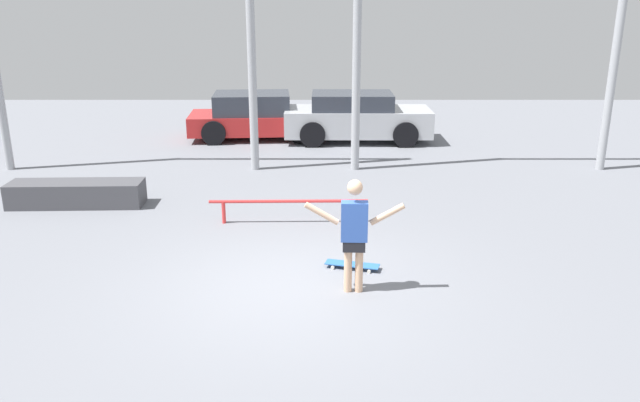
{
  "coord_description": "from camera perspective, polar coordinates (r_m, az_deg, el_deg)",
  "views": [
    {
      "loc": [
        0.37,
        -8.16,
        3.89
      ],
      "look_at": [
        0.33,
        1.73,
        0.74
      ],
      "focal_mm": 35.0,
      "sensor_mm": 36.0,
      "label": 1
    }
  ],
  "objects": [
    {
      "name": "ground_plane",
      "position": [
        9.05,
        -2.18,
        -7.79
      ],
      "size": [
        36.0,
        36.0,
        0.0
      ],
      "primitive_type": "plane",
      "color": "slate"
    },
    {
      "name": "parked_car_silver",
      "position": [
        18.38,
        3.53,
        7.64
      ],
      "size": [
        4.22,
        1.95,
        1.41
      ],
      "rotation": [
        0.0,
        0.0,
        -0.01
      ],
      "color": "#B7BABF",
      "rests_on": "ground_plane"
    },
    {
      "name": "skateboarder",
      "position": [
        8.56,
        3.33,
        -2.67
      ],
      "size": [
        1.38,
        0.21,
        1.63
      ],
      "rotation": [
        0.0,
        0.0,
        -0.03
      ],
      "color": "#DBAD89",
      "rests_on": "ground_plane"
    },
    {
      "name": "grind_rail",
      "position": [
        11.46,
        -2.71,
        -0.3
      ],
      "size": [
        2.92,
        0.11,
        0.44
      ],
      "rotation": [
        0.0,
        0.0,
        0.02
      ],
      "color": "red",
      "rests_on": "ground_plane"
    },
    {
      "name": "grind_box",
      "position": [
        13.37,
        -21.19,
        0.64
      ],
      "size": [
        2.65,
        0.77,
        0.49
      ],
      "primitive_type": "cube",
      "rotation": [
        0.0,
        0.0,
        0.03
      ],
      "color": "#47474C",
      "rests_on": "ground_plane"
    },
    {
      "name": "skateboard",
      "position": [
        9.6,
        3.14,
        -5.83
      ],
      "size": [
        0.86,
        0.42,
        0.08
      ],
      "rotation": [
        0.0,
        0.0,
        -0.26
      ],
      "color": "#2D66B2",
      "rests_on": "ground_plane"
    },
    {
      "name": "parked_car_red",
      "position": [
        18.86,
        -5.69,
        7.71
      ],
      "size": [
        4.13,
        2.23,
        1.34
      ],
      "rotation": [
        0.0,
        0.0,
        0.07
      ],
      "color": "red",
      "rests_on": "ground_plane"
    }
  ]
}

